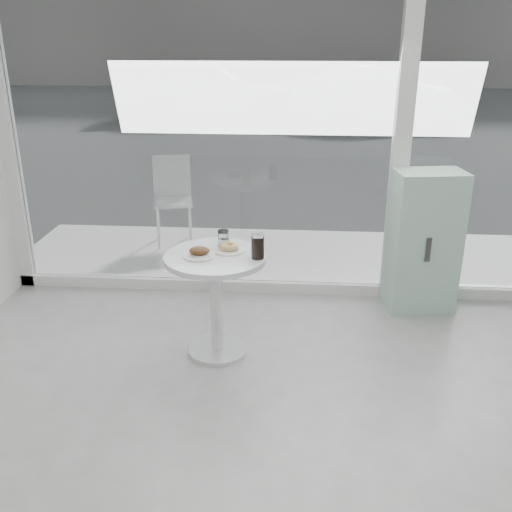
# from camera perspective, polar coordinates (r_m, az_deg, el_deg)

# --- Properties ---
(room_shell) EXTENTS (6.00, 6.00, 6.00)m
(room_shell) POSITION_cam_1_polar(r_m,az_deg,el_deg) (1.24, 1.42, 7.05)
(room_shell) COLOR white
(room_shell) RESTS_ON ground
(storefront) EXTENTS (5.00, 0.14, 3.00)m
(storefront) POSITION_cam_1_polar(r_m,az_deg,el_deg) (4.79, 4.60, 15.36)
(storefront) COLOR silver
(storefront) RESTS_ON ground
(main_table) EXTENTS (0.72, 0.72, 0.77)m
(main_table) POSITION_cam_1_polar(r_m,az_deg,el_deg) (4.06, -4.02, -2.79)
(main_table) COLOR silver
(main_table) RESTS_ON ground
(patio_deck) EXTENTS (5.60, 1.60, 0.05)m
(patio_deck) POSITION_cam_1_polar(r_m,az_deg,el_deg) (5.97, 3.42, -0.07)
(patio_deck) COLOR white
(patio_deck) RESTS_ON ground
(street) EXTENTS (40.00, 24.00, 0.00)m
(street) POSITION_cam_1_polar(r_m,az_deg,el_deg) (17.90, 4.19, 14.29)
(street) COLOR #3B3B3B
(street) RESTS_ON ground
(mint_cabinet) EXTENTS (0.60, 0.44, 1.19)m
(mint_cabinet) POSITION_cam_1_polar(r_m,az_deg,el_deg) (4.93, 16.39, 1.39)
(mint_cabinet) COLOR #8CB29E
(mint_cabinet) RESTS_ON ground
(patio_chair) EXTENTS (0.48, 0.48, 0.93)m
(patio_chair) POSITION_cam_1_polar(r_m,az_deg,el_deg) (6.28, -8.32, 6.16)
(patio_chair) COLOR silver
(patio_chair) RESTS_ON patio_deck
(car_white) EXTENTS (4.85, 2.36, 1.60)m
(car_white) POSITION_cam_1_polar(r_m,az_deg,el_deg) (15.98, -5.02, 16.29)
(car_white) COLOR silver
(car_white) RESTS_ON street
(car_silver) EXTENTS (4.45, 1.85, 1.43)m
(car_silver) POSITION_cam_1_polar(r_m,az_deg,el_deg) (15.49, 11.71, 15.48)
(car_silver) COLOR #B1B3B9
(car_silver) RESTS_ON street
(plate_fritter) EXTENTS (0.23, 0.23, 0.07)m
(plate_fritter) POSITION_cam_1_polar(r_m,az_deg,el_deg) (3.95, -5.64, 0.35)
(plate_fritter) COLOR white
(plate_fritter) RESTS_ON main_table
(plate_donut) EXTENTS (0.23, 0.23, 0.06)m
(plate_donut) POSITION_cam_1_polar(r_m,az_deg,el_deg) (4.04, -2.67, 0.80)
(plate_donut) COLOR white
(plate_donut) RESTS_ON main_table
(water_tumbler_a) EXTENTS (0.08, 0.08, 0.13)m
(water_tumbler_a) POSITION_cam_1_polar(r_m,az_deg,el_deg) (4.09, -3.28, 1.62)
(water_tumbler_a) COLOR white
(water_tumbler_a) RESTS_ON main_table
(water_tumbler_b) EXTENTS (0.07, 0.07, 0.11)m
(water_tumbler_b) POSITION_cam_1_polar(r_m,az_deg,el_deg) (4.13, -3.25, 1.63)
(water_tumbler_b) COLOR white
(water_tumbler_b) RESTS_ON main_table
(cola_glass) EXTENTS (0.09, 0.09, 0.17)m
(cola_glass) POSITION_cam_1_polar(r_m,az_deg,el_deg) (3.88, 0.17, 0.92)
(cola_glass) COLOR white
(cola_glass) RESTS_ON main_table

